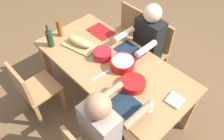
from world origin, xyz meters
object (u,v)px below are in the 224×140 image
object	(u,v)px
dining_table	(112,68)
chair_far_right	(32,89)
diner_near_center	(146,42)
napkin_stack	(175,100)
chair_near_right	(126,32)
diner_far_left	(104,129)
serving_bowl_fruit	(102,54)
bread_loaf	(79,42)
wine_bottle	(50,38)
beer_bottle	(59,28)
serving_bowl_pasta	(123,63)
chair_near_center	(153,49)
serving_bowl_greens	(133,83)
cutting_board	(80,45)
wine_glass	(150,102)

from	to	relation	value
dining_table	chair_far_right	distance (m)	0.93
diner_near_center	napkin_stack	world-z (taller)	diner_near_center
diner_near_center	chair_near_right	xyz separation A→B (m)	(0.50, -0.18, -0.21)
diner_far_left	serving_bowl_fruit	distance (m)	0.86
bread_loaf	napkin_stack	size ratio (longest dim) A/B	2.29
chair_far_right	wine_bottle	xyz separation A→B (m)	(0.20, -0.45, 0.37)
wine_bottle	beer_bottle	xyz separation A→B (m)	(0.08, -0.19, 0.00)
diner_far_left	serving_bowl_pasta	world-z (taller)	diner_far_left
bread_loaf	chair_near_center	bearing A→B (deg)	-119.03
serving_bowl_pasta	serving_bowl_greens	bearing A→B (deg)	156.70
diner_far_left	serving_bowl_greens	size ratio (longest dim) A/B	4.97
diner_far_left	cutting_board	distance (m)	1.09
chair_near_right	wine_glass	size ratio (longest dim) A/B	5.12
chair_near_center	chair_near_right	bearing A→B (deg)	0.00
serving_bowl_pasta	wine_glass	bearing A→B (deg)	158.85
serving_bowl_fruit	wine_bottle	bearing A→B (deg)	28.25
diner_near_center	beer_bottle	world-z (taller)	diner_near_center
chair_near_right	chair_far_right	xyz separation A→B (m)	(0.00, 1.53, 0.00)
wine_bottle	napkin_stack	world-z (taller)	wine_bottle
serving_bowl_pasta	beer_bottle	xyz separation A→B (m)	(0.91, 0.17, 0.05)
dining_table	beer_bottle	world-z (taller)	beer_bottle
chair_near_center	chair_far_right	distance (m)	1.61
chair_near_right	chair_far_right	bearing A→B (deg)	90.00
chair_near_center	cutting_board	bearing A→B (deg)	60.97
diner_near_center	serving_bowl_greens	size ratio (longest dim) A/B	4.97
diner_far_left	chair_far_right	size ratio (longest dim) A/B	1.41
dining_table	serving_bowl_fruit	size ratio (longest dim) A/B	9.03
chair_near_center	beer_bottle	world-z (taller)	beer_bottle
wine_glass	chair_near_center	bearing A→B (deg)	-54.64
dining_table	chair_near_right	bearing A→B (deg)	-56.61
serving_bowl_greens	diner_far_left	bearing A→B (deg)	103.82
dining_table	chair_far_right	size ratio (longest dim) A/B	2.15
chair_near_center	diner_far_left	distance (m)	1.45
chair_near_center	wine_bottle	distance (m)	1.34
diner_far_left	wine_glass	bearing A→B (deg)	-111.20
dining_table	wine_glass	size ratio (longest dim) A/B	11.03
diner_far_left	serving_bowl_greens	bearing A→B (deg)	-76.18
serving_bowl_pasta	beer_bottle	bearing A→B (deg)	10.43
diner_far_left	serving_bowl_pasta	distance (m)	0.74
beer_bottle	chair_near_right	bearing A→B (deg)	-107.71
dining_table	serving_bowl_pasta	xyz separation A→B (m)	(-0.12, -0.04, 0.14)
bread_loaf	beer_bottle	size ratio (longest dim) A/B	1.45
chair_near_right	cutting_board	distance (m)	0.88
serving_bowl_greens	serving_bowl_fruit	size ratio (longest dim) A/B	1.19
napkin_stack	wine_glass	bearing A→B (deg)	66.88
dining_table	wine_bottle	bearing A→B (deg)	24.26
dining_table	bread_loaf	world-z (taller)	bread_loaf
napkin_stack	serving_bowl_greens	bearing A→B (deg)	21.34
chair_near_center	beer_bottle	bearing A→B (deg)	48.52
chair_far_right	wine_bottle	distance (m)	0.61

